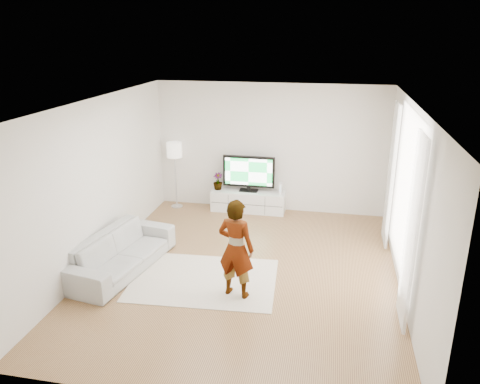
% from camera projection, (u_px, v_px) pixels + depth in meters
% --- Properties ---
extents(floor, '(6.00, 6.00, 0.00)m').
position_uv_depth(floor, '(243.00, 271.00, 7.84)').
color(floor, '#AB814D').
rests_on(floor, ground).
extents(ceiling, '(6.00, 6.00, 0.00)m').
position_uv_depth(ceiling, '(244.00, 103.00, 6.92)').
color(ceiling, white).
rests_on(ceiling, wall_back).
extents(wall_left, '(0.02, 6.00, 2.80)m').
position_uv_depth(wall_left, '(98.00, 183.00, 7.85)').
color(wall_left, silver).
rests_on(wall_left, floor).
extents(wall_right, '(0.02, 6.00, 2.80)m').
position_uv_depth(wall_right, '(409.00, 203.00, 6.91)').
color(wall_right, silver).
rests_on(wall_right, floor).
extents(wall_back, '(5.00, 0.02, 2.80)m').
position_uv_depth(wall_back, '(270.00, 148.00, 10.16)').
color(wall_back, silver).
rests_on(wall_back, floor).
extents(wall_front, '(5.00, 0.02, 2.80)m').
position_uv_depth(wall_front, '(186.00, 290.00, 4.60)').
color(wall_front, silver).
rests_on(wall_front, floor).
extents(window, '(0.01, 2.60, 2.50)m').
position_uv_depth(window, '(406.00, 194.00, 7.18)').
color(window, white).
rests_on(window, wall_right).
extents(curtain_near, '(0.04, 0.70, 2.60)m').
position_uv_depth(curtain_near, '(412.00, 233.00, 6.02)').
color(curtain_near, white).
rests_on(curtain_near, floor).
extents(curtain_far, '(0.04, 0.70, 2.60)m').
position_uv_depth(curtain_far, '(391.00, 175.00, 8.43)').
color(curtain_far, white).
rests_on(curtain_far, floor).
extents(media_console, '(1.63, 0.46, 0.46)m').
position_uv_depth(media_console, '(248.00, 201.00, 10.40)').
color(media_console, white).
rests_on(media_console, floor).
extents(television, '(1.14, 0.22, 0.79)m').
position_uv_depth(television, '(249.00, 172.00, 10.21)').
color(television, black).
rests_on(television, media_console).
extents(game_console, '(0.06, 0.18, 0.24)m').
position_uv_depth(game_console, '(281.00, 188.00, 10.16)').
color(game_console, white).
rests_on(game_console, media_console).
extents(potted_plant, '(0.23, 0.23, 0.38)m').
position_uv_depth(potted_plant, '(218.00, 181.00, 10.40)').
color(potted_plant, '#3F7238').
rests_on(potted_plant, media_console).
extents(rug, '(2.41, 1.81, 0.01)m').
position_uv_depth(rug, '(204.00, 280.00, 7.56)').
color(rug, beige).
rests_on(rug, floor).
extents(player, '(0.63, 0.48, 1.54)m').
position_uv_depth(player, '(236.00, 249.00, 6.89)').
color(player, '#334772').
rests_on(player, rug).
extents(sofa, '(1.21, 2.30, 0.64)m').
position_uv_depth(sofa, '(121.00, 252.00, 7.81)').
color(sofa, '#A6A6A1').
rests_on(sofa, floor).
extents(floor_lamp, '(0.33, 0.33, 1.50)m').
position_uv_depth(floor_lamp, '(174.00, 153.00, 10.31)').
color(floor_lamp, silver).
rests_on(floor_lamp, floor).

